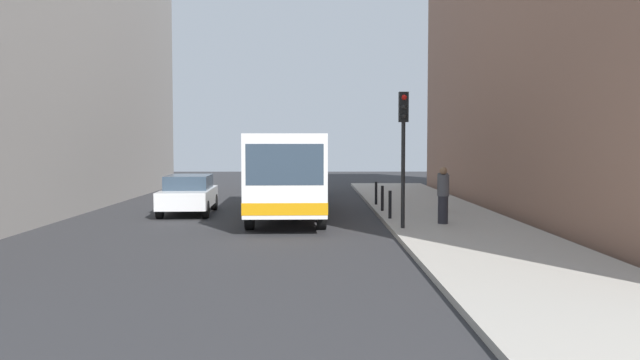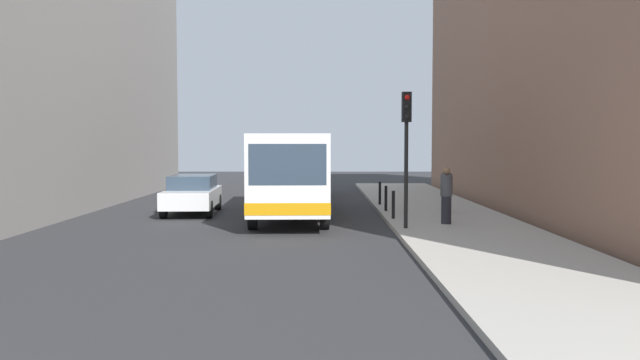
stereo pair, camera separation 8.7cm
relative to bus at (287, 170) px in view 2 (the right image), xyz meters
The scene contains 12 objects.
ground_plane 3.32m from the bus, 87.16° to the right, with size 80.00×80.00×0.00m, color #2D2D30.
sidewalk 6.44m from the bus, 27.09° to the right, with size 4.40×40.00×0.15m, color #ADA89E.
building_right 12.83m from the bus, ahead, with size 7.00×32.00×13.99m, color #936B56.
bus is the anchor object (origin of this frame).
car_beside_bus 3.97m from the bus, behind, with size 2.02×4.48×1.48m.
car_behind_bus 9.30m from the bus, 88.66° to the left, with size 1.87×4.40×1.48m.
traffic_light 6.22m from the bus, 52.68° to the right, with size 0.28×0.33×4.10m.
bollard_near 4.41m from the bus, 32.74° to the right, with size 0.11×0.11×0.95m, color black.
bollard_mid 3.76m from the bus, ahead, with size 0.11×0.11×0.95m, color black.
bollard_far 4.68m from the bus, 37.87° to the left, with size 0.11×0.11×0.95m, color black.
pedestrian_near_signal 6.38m from the bus, 36.30° to the right, with size 0.38×0.38×1.81m.
pedestrian_mid_sidewalk 5.86m from the bus, ahead, with size 0.38×0.38×1.66m.
Camera 2 is at (0.95, -22.04, 2.75)m, focal length 37.44 mm.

